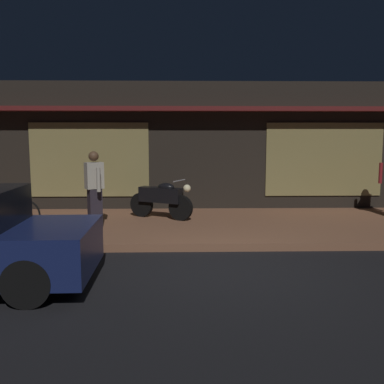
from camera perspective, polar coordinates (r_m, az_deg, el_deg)
name	(u,v)px	position (r m, az deg, el deg)	size (l,w,h in m)	color
ground_plane	(225,268)	(7.40, 4.31, -9.74)	(60.00, 60.00, 0.00)	black
sidewalk_slab	(212,226)	(10.28, 2.65, -4.40)	(18.00, 4.00, 0.15)	brown
storefront_building	(205,147)	(13.45, 1.67, 5.83)	(18.00, 3.30, 3.60)	black
motorcycle	(162,198)	(10.71, -3.92, -0.82)	(1.56, 0.95, 0.97)	black
bicycle_parked	(2,213)	(10.30, -23.37, -2.53)	(1.66, 0.42, 0.91)	black
person_photographer	(94,187)	(9.93, -12.48, 0.59)	(0.44, 0.57, 1.67)	#28232D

